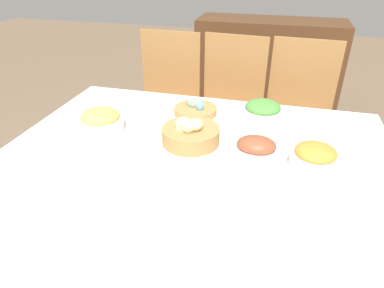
# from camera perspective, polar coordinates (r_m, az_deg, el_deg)

# --- Properties ---
(ground_plane) EXTENTS (12.00, 12.00, 0.00)m
(ground_plane) POSITION_cam_1_polar(r_m,az_deg,el_deg) (1.99, 1.11, -19.07)
(ground_plane) COLOR brown
(dining_table) EXTENTS (1.63, 1.04, 0.75)m
(dining_table) POSITION_cam_1_polar(r_m,az_deg,el_deg) (1.72, 1.23, -10.86)
(dining_table) COLOR white
(dining_table) RESTS_ON ground
(chair_far_right) EXTENTS (0.45, 0.45, 1.02)m
(chair_far_right) POSITION_cam_1_polar(r_m,az_deg,el_deg) (2.32, 17.01, 4.21)
(chair_far_right) COLOR olive
(chair_far_right) RESTS_ON ground
(chair_far_center) EXTENTS (0.46, 0.46, 1.02)m
(chair_far_center) POSITION_cam_1_polar(r_m,az_deg,el_deg) (2.33, 6.06, 5.57)
(chair_far_center) COLOR olive
(chair_far_center) RESTS_ON ground
(chair_far_left) EXTENTS (0.43, 0.43, 1.02)m
(chair_far_left) POSITION_cam_1_polar(r_m,az_deg,el_deg) (2.42, -4.25, 6.67)
(chair_far_left) COLOR olive
(chair_far_left) RESTS_ON ground
(sideboard) EXTENTS (1.27, 0.44, 0.96)m
(sideboard) POSITION_cam_1_polar(r_m,az_deg,el_deg) (3.30, 12.27, 11.39)
(sideboard) COLOR #4C2D19
(sideboard) RESTS_ON ground
(bread_basket) EXTENTS (0.25, 0.25, 0.12)m
(bread_basket) POSITION_cam_1_polar(r_m,az_deg,el_deg) (1.49, -0.22, 1.90)
(bread_basket) COLOR #9E7542
(bread_basket) RESTS_ON dining_table
(egg_basket) EXTENTS (0.22, 0.22, 0.08)m
(egg_basket) POSITION_cam_1_polar(r_m,az_deg,el_deg) (1.77, 0.55, 5.84)
(egg_basket) COLOR #9E7542
(egg_basket) RESTS_ON dining_table
(ham_platter) EXTENTS (0.26, 0.18, 0.07)m
(ham_platter) POSITION_cam_1_polar(r_m,az_deg,el_deg) (1.46, 10.68, -0.29)
(ham_platter) COLOR white
(ham_platter) RESTS_ON dining_table
(carrot_bowl) EXTENTS (0.18, 0.18, 0.10)m
(carrot_bowl) POSITION_cam_1_polar(r_m,az_deg,el_deg) (1.39, 19.75, -2.20)
(carrot_bowl) COLOR white
(carrot_bowl) RESTS_ON dining_table
(pineapple_bowl) EXTENTS (0.21, 0.21, 0.10)m
(pineapple_bowl) POSITION_cam_1_polar(r_m,az_deg,el_deg) (1.65, -14.99, 3.77)
(pineapple_bowl) COLOR silver
(pineapple_bowl) RESTS_ON dining_table
(green_salad_bowl) EXTENTS (0.20, 0.20, 0.10)m
(green_salad_bowl) POSITION_cam_1_polar(r_m,az_deg,el_deg) (1.71, 11.66, 5.31)
(green_salad_bowl) COLOR white
(green_salad_bowl) RESTS_ON dining_table
(dinner_plate) EXTENTS (0.24, 0.24, 0.01)m
(dinner_plate) POSITION_cam_1_polar(r_m,az_deg,el_deg) (1.24, -6.44, -7.18)
(dinner_plate) COLOR white
(dinner_plate) RESTS_ON dining_table
(fork) EXTENTS (0.02, 0.16, 0.00)m
(fork) POSITION_cam_1_polar(r_m,az_deg,el_deg) (1.29, -12.61, -6.14)
(fork) COLOR silver
(fork) RESTS_ON dining_table
(knife) EXTENTS (0.02, 0.16, 0.00)m
(knife) POSITION_cam_1_polar(r_m,az_deg,el_deg) (1.20, 0.24, -8.40)
(knife) COLOR silver
(knife) RESTS_ON dining_table
(spoon) EXTENTS (0.02, 0.16, 0.00)m
(spoon) POSITION_cam_1_polar(r_m,az_deg,el_deg) (1.20, 1.64, -8.62)
(spoon) COLOR silver
(spoon) RESTS_ON dining_table
(drinking_cup) EXTENTS (0.08, 0.08, 0.08)m
(drinking_cup) POSITION_cam_1_polar(r_m,az_deg,el_deg) (1.27, 5.14, -3.86)
(drinking_cup) COLOR silver
(drinking_cup) RESTS_ON dining_table
(butter_dish) EXTENTS (0.13, 0.08, 0.03)m
(butter_dish) POSITION_cam_1_polar(r_m,az_deg,el_deg) (1.48, -12.30, -0.42)
(butter_dish) COLOR white
(butter_dish) RESTS_ON dining_table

